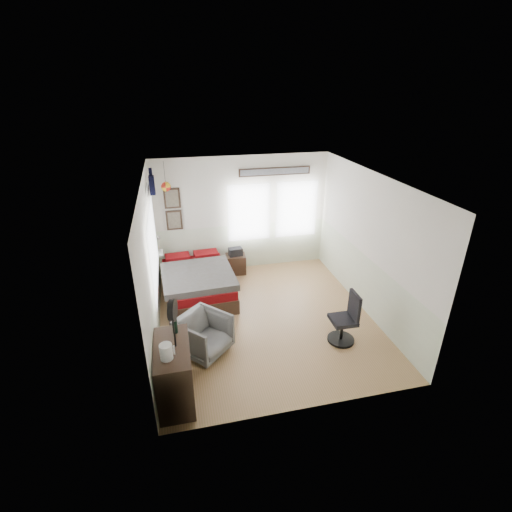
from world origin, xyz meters
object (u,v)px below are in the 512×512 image
object	(u,v)px
bed	(197,282)
task_chair	(346,322)
armchair	(204,335)
nightstand	(236,264)
dresser	(174,373)

from	to	relation	value
bed	task_chair	world-z (taller)	task_chair
armchair	task_chair	distance (m)	2.43
nightstand	task_chair	distance (m)	3.27
armchair	task_chair	xyz separation A→B (m)	(2.41, -0.24, 0.04)
armchair	task_chair	size ratio (longest dim) A/B	0.81
nightstand	task_chair	bearing A→B (deg)	-60.03
nightstand	armchair	bearing A→B (deg)	-105.96
bed	dresser	xyz separation A→B (m)	(-0.54, -2.79, 0.15)
dresser	nightstand	distance (m)	3.92
task_chair	nightstand	bearing A→B (deg)	116.31
bed	task_chair	distance (m)	3.18
armchair	nightstand	world-z (taller)	armchair
bed	task_chair	bearing A→B (deg)	-44.99
dresser	armchair	world-z (taller)	dresser
dresser	armchair	distance (m)	1.04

